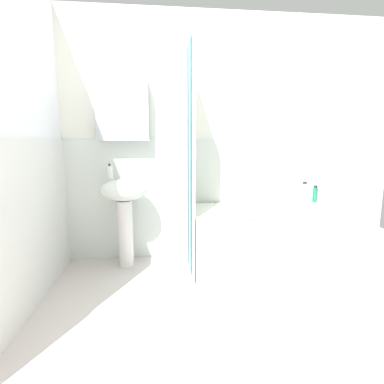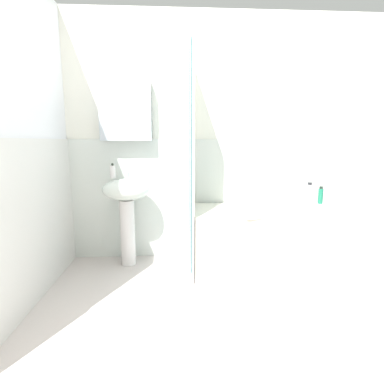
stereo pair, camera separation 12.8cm
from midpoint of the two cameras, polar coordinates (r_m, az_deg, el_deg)
ground_plane at (r=2.20m, az=13.53°, el=-23.72°), size 4.80×5.60×0.04m
wall_back_tiled at (r=3.06m, az=6.43°, el=8.81°), size 3.60×0.18×2.40m
wall_left_tiled at (r=2.32m, az=-28.99°, el=6.89°), size 0.07×1.81×2.40m
sink at (r=2.86m, az=-11.10°, el=-1.98°), size 0.44×0.34×0.83m
faucet at (r=2.90m, az=-11.06°, el=3.84°), size 0.03×0.12×0.12m
soap_dispenser at (r=2.92m, az=-13.66°, el=3.79°), size 0.05×0.05×0.14m
bathtub at (r=2.95m, az=15.37°, el=-8.51°), size 1.40×0.65×0.56m
shower_curtain at (r=2.66m, az=1.26°, el=5.77°), size 0.01×0.65×2.00m
lotion_bottle at (r=3.30m, az=24.30°, el=-0.63°), size 0.05×0.05×0.18m
conditioner_bottle at (r=3.26m, az=22.46°, el=-0.27°), size 0.06×0.06×0.21m
towel_folded at (r=2.64m, az=14.44°, el=-3.25°), size 0.38×0.29×0.09m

